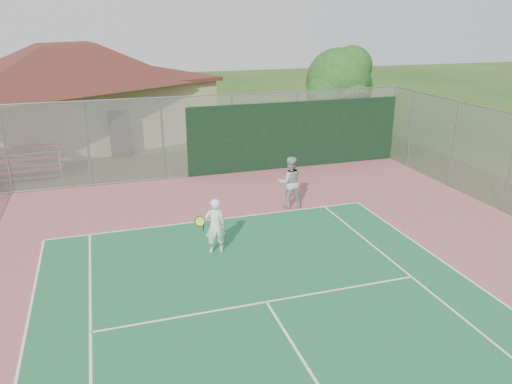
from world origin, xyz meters
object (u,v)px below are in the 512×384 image
player_white_front (215,226)px  clubhouse (71,83)px  bleachers (23,162)px  tree (340,83)px  player_grey_back (290,183)px

player_white_front → clubhouse: bearing=-73.3°
clubhouse → bleachers: bearing=-128.7°
bleachers → tree: bearing=-2.7°
tree → player_white_front: size_ratio=3.17×
player_grey_back → player_white_front: bearing=45.4°
clubhouse → tree: (12.91, -6.56, 0.30)m
player_grey_back → clubhouse: bearing=-54.4°
tree → player_grey_back: (-5.28, -6.85, -2.54)m
tree → player_grey_back: size_ratio=2.80×
clubhouse → player_white_front: (4.19, -16.23, -2.34)m
bleachers → player_grey_back: size_ratio=1.76×
tree → bleachers: bearing=179.6°
clubhouse → tree: size_ratio=3.21×
bleachers → tree: (14.98, -0.11, 2.84)m
clubhouse → bleachers: size_ratio=5.12×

